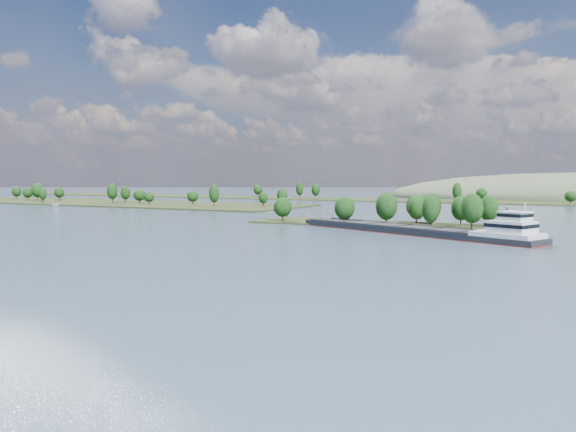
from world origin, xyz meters
The scene contains 7 objects.
ground centered at (0.00, 120.00, 0.00)m, with size 1800.00×1800.00×0.00m, color #384F62.
tree_island centered at (6.96, 179.13, 4.01)m, with size 100.00×31.30×13.42m.
left_bank centered at (-229.41, 260.05, 0.90)m, with size 300.00×80.00×14.81m.
back_shoreline centered at (7.74, 399.79, 0.64)m, with size 900.00×60.00×14.97m.
hill_west centered at (60.00, 500.00, 0.00)m, with size 320.00×160.00×44.00m, color #3E4C34.
cargo_barge centered at (24.13, 150.37, 1.54)m, with size 86.87×45.98×12.20m.
motorboat centered at (-213.89, 207.78, 1.30)m, with size 2.54×6.75×2.61m, color silver.
Camera 1 is at (69.27, -24.51, 18.16)m, focal length 35.00 mm.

